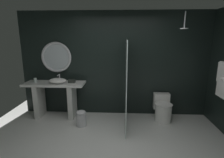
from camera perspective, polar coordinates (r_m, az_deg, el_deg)
ground_plane at (r=3.32m, az=-0.13°, el=-23.64°), size 5.76×5.76×0.00m
back_wall_panel at (r=4.60m, az=1.18°, el=4.61°), size 4.80×0.10×2.60m
vanity_counter at (r=4.75m, az=-17.37°, el=-5.01°), size 1.46×0.53×0.89m
vessel_sink at (r=4.57m, az=-16.76°, el=-0.50°), size 0.42×0.34×0.19m
tumbler_cup at (r=4.84m, az=-22.97°, el=-0.35°), size 0.08×0.08×0.11m
tissue_box at (r=4.53m, az=-12.55°, el=-0.67°), size 0.16×0.10×0.08m
round_wall_mirror at (r=4.78m, az=-17.13°, el=6.56°), size 0.76×0.06×0.76m
shower_glass_panel at (r=4.00m, az=4.35°, el=-1.64°), size 0.02×1.26×1.93m
rain_shower_head at (r=4.22m, az=21.80°, el=15.16°), size 0.17×0.17×0.36m
toilet at (r=4.62m, az=15.65°, el=-9.03°), size 0.41×0.60×0.61m
waste_bin at (r=4.26m, az=-9.69°, el=-12.06°), size 0.23×0.23×0.36m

